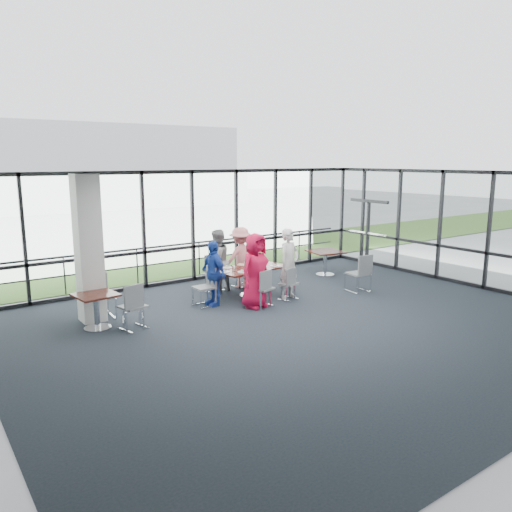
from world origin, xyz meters
TOP-DOWN VIEW (x-y plane):
  - floor at (0.00, 0.00)m, footprint 12.00×10.00m
  - ceiling at (0.00, 0.00)m, footprint 12.00×10.00m
  - curtain_wall_back at (0.00, 5.00)m, footprint 12.00×0.10m
  - curtain_wall_right at (6.00, 0.00)m, footprint 0.10×10.00m
  - exit_door at (6.00, 3.75)m, footprint 0.12×1.60m
  - structural_column at (-3.60, 3.00)m, footprint 0.50×0.50m
  - apron at (0.00, 10.00)m, footprint 80.00×70.00m
  - grass_strip at (0.00, 8.00)m, footprint 80.00×5.00m
  - hangar_main at (4.00, 32.00)m, footprint 24.00×10.00m
  - guard_rail at (0.00, 5.60)m, footprint 12.00×0.06m
  - main_table at (0.36, 2.65)m, footprint 1.98×1.25m
  - side_table_left at (-3.70, 2.39)m, footprint 0.88×0.88m
  - side_table_right at (3.61, 3.26)m, footprint 1.11×1.11m
  - diner_near_left at (-0.10, 1.73)m, footprint 0.98×0.75m
  - diner_near_right at (1.07, 1.91)m, footprint 0.74×0.61m
  - diner_far_left at (-0.13, 3.45)m, footprint 0.93×0.73m
  - diner_far_right at (0.68, 3.53)m, footprint 1.10×0.60m
  - diner_end at (-0.83, 2.47)m, footprint 0.54×0.95m
  - chair_main_nl at (0.05, 1.66)m, footprint 0.54×0.54m
  - chair_main_nr at (0.95, 1.78)m, footprint 0.51×0.51m
  - chair_main_fl at (-0.18, 3.60)m, footprint 0.57×0.57m
  - chair_main_fr at (0.77, 3.59)m, footprint 0.62×0.62m
  - chair_main_end at (-1.06, 2.52)m, footprint 0.46×0.46m
  - chair_spare_la at (-3.09, 1.92)m, footprint 0.57×0.57m
  - chair_spare_lb at (-3.37, 3.01)m, footprint 0.51×0.51m
  - chair_spare_r at (2.94, 1.30)m, footprint 0.54×0.54m
  - plate_nl at (-0.07, 2.30)m, footprint 0.28×0.28m
  - plate_nr at (0.99, 2.40)m, footprint 0.25×0.25m
  - plate_fl at (-0.12, 2.94)m, footprint 0.25×0.25m
  - plate_fr at (0.79, 3.03)m, footprint 0.26×0.26m
  - plate_end at (-0.45, 2.58)m, footprint 0.28×0.28m
  - tumbler_a at (0.10, 2.37)m, footprint 0.06×0.06m
  - tumbler_b at (0.67, 2.51)m, footprint 0.07×0.07m
  - tumbler_c at (0.40, 2.90)m, footprint 0.06×0.06m
  - tumbler_d at (-0.23, 2.49)m, footprint 0.07×0.07m
  - menu_a at (0.27, 2.21)m, footprint 0.32×0.27m
  - menu_b at (1.17, 2.43)m, footprint 0.33×0.26m
  - menu_c at (0.40, 3.08)m, footprint 0.34×0.34m
  - condiment_caddy at (0.44, 2.69)m, footprint 0.10×0.07m
  - ketchup_bottle at (0.31, 2.74)m, footprint 0.06×0.06m
  - green_bottle at (0.46, 2.77)m, footprint 0.05×0.05m

SIDE VIEW (x-z plane):
  - apron at x=0.00m, z-range -0.03..-0.01m
  - floor at x=0.00m, z-range -0.02..0.00m
  - grass_strip at x=0.00m, z-range 0.01..0.01m
  - chair_main_nr at x=0.95m, z-range 0.00..0.83m
  - chair_main_nl at x=0.05m, z-range 0.00..0.90m
  - chair_main_end at x=-1.06m, z-range 0.00..0.93m
  - chair_main_fl at x=-0.18m, z-range 0.00..0.95m
  - chair_spare_lb at x=-3.37m, z-range 0.00..0.96m
  - chair_main_fr at x=0.77m, z-range 0.00..0.97m
  - chair_spare_la at x=-3.09m, z-range 0.00..0.97m
  - chair_spare_r at x=2.94m, z-range 0.00..1.00m
  - guard_rail at x=0.00m, z-range 0.47..0.53m
  - main_table at x=0.36m, z-range 0.25..1.00m
  - side_table_left at x=-3.70m, z-range 0.25..1.00m
  - side_table_right at x=3.61m, z-range 0.27..1.02m
  - menu_a at x=0.27m, z-range 0.75..0.75m
  - menu_b at x=1.17m, z-range 0.75..0.75m
  - menu_c at x=0.40m, z-range 0.75..0.75m
  - plate_nl at x=-0.07m, z-range 0.75..0.76m
  - plate_nr at x=0.99m, z-range 0.75..0.76m
  - plate_fl at x=-0.12m, z-range 0.75..0.76m
  - plate_fr at x=0.79m, z-range 0.75..0.76m
  - plate_end at x=-0.45m, z-range 0.75..0.76m
  - condiment_caddy at x=0.44m, z-range 0.75..0.79m
  - diner_end at x=-0.83m, z-range 0.00..1.59m
  - tumbler_c at x=0.40m, z-range 0.75..0.88m
  - tumbler_a at x=0.10m, z-range 0.75..0.88m
  - tumbler_b at x=0.67m, z-range 0.75..0.89m
  - tumbler_d at x=-0.23m, z-range 0.75..0.89m
  - diner_far_right at x=0.68m, z-range 0.00..1.67m
  - ketchup_bottle at x=0.31m, z-range 0.75..0.93m
  - diner_far_left at x=-0.13m, z-range 0.00..1.69m
  - green_bottle at x=0.46m, z-range 0.75..0.95m
  - diner_near_right at x=1.07m, z-range 0.00..1.79m
  - diner_near_left at x=-0.10m, z-range 0.00..1.80m
  - exit_door at x=6.00m, z-range 0.00..2.10m
  - curtain_wall_back at x=0.00m, z-range 0.00..3.20m
  - curtain_wall_right at x=6.00m, z-range 0.00..3.20m
  - structural_column at x=-3.60m, z-range 0.00..3.20m
  - hangar_main at x=4.00m, z-range 0.00..6.00m
  - ceiling at x=0.00m, z-range 3.18..3.22m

